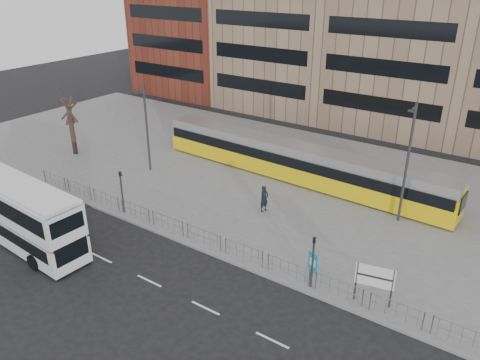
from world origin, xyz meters
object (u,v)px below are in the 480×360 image
Objects in this scene: ad_panel at (313,262)px; pedestrian at (264,199)px; double_decker_bus at (19,211)px; lamp_post_west at (146,126)px; traffic_light_west at (121,187)px; station_sign at (375,278)px; bare_tree at (67,95)px; tram at (296,162)px; traffic_light_east at (313,256)px; lamp_post_east at (407,160)px.

pedestrian is (-6.24, 4.89, 0.14)m from ad_panel.
lamp_post_west is at bearing 100.40° from double_decker_bus.
traffic_light_west reaches higher than pedestrian.
station_sign is 30.92m from bare_tree.
ad_panel is at bearing -55.04° from tram.
ad_panel is at bearing 6.80° from traffic_light_west.
double_decker_bus is at bearing -171.52° from traffic_light_east.
station_sign is at bearing 16.33° from ad_panel.
double_decker_bus is 20.45m from tram.
traffic_light_east is (7.51, -12.03, 0.48)m from tram.
bare_tree reaches higher than traffic_light_west.
ad_panel is 27.41m from bare_tree.
lamp_post_east reaches higher than tram.
tram is 21.02m from bare_tree.
ad_panel is 9.85m from lamp_post_east.
traffic_light_west is 14.76m from traffic_light_east.
traffic_light_west is (-17.95, -0.38, 0.41)m from station_sign.
double_decker_bus is 24.63m from lamp_post_east.
double_decker_bus is at bearing -106.32° from traffic_light_west.
lamp_post_east is at bearing 100.98° from ad_panel.
pedestrian is (-9.87, 5.36, -0.60)m from station_sign.
tram is (9.47, 18.12, -0.63)m from double_decker_bus.
bare_tree is (-20.39, -0.41, 4.56)m from pedestrian.
lamp_post_west is at bearing 7.73° from bare_tree.
bare_tree is at bearing 158.37° from station_sign.
lamp_post_west reaches higher than pedestrian.
traffic_light_east is 0.38× the size of lamp_post_east.
traffic_light_west and traffic_light_east have the same top height.
traffic_light_west is at bearing 139.59° from pedestrian.
traffic_light_west is (-7.24, -11.90, 0.48)m from tram.
lamp_post_west is (-21.83, 6.09, 2.39)m from station_sign.
double_decker_bus is 1.48× the size of lamp_post_west.
pedestrian is at bearing 127.37° from traffic_light_east.
lamp_post_west is 20.50m from lamp_post_east.
ad_panel is (7.08, -11.04, -0.66)m from tram.
double_decker_bus reaches higher than ad_panel.
bare_tree is at bearing 157.34° from traffic_light_east.
pedestrian is 12.35m from lamp_post_west.
traffic_light_east is at bearing 22.73° from double_decker_bus.
lamp_post_west reaches higher than traffic_light_west.
ad_panel is at bearing 160.20° from station_sign.
bare_tree is (-8.44, -1.15, 1.58)m from lamp_post_west.
station_sign is (20.18, 6.61, -0.56)m from double_decker_bus.
pedestrian is 9.85m from lamp_post_east.
lamp_post_west is (-11.12, -5.42, 2.46)m from tram.
lamp_post_west reaches higher than station_sign.
tram reaches higher than ad_panel.
traffic_light_west is (2.23, 6.22, -0.15)m from double_decker_bus.
lamp_post_west is at bearing 149.22° from traffic_light_east.
lamp_post_east is (9.11, -2.12, 2.99)m from tram.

